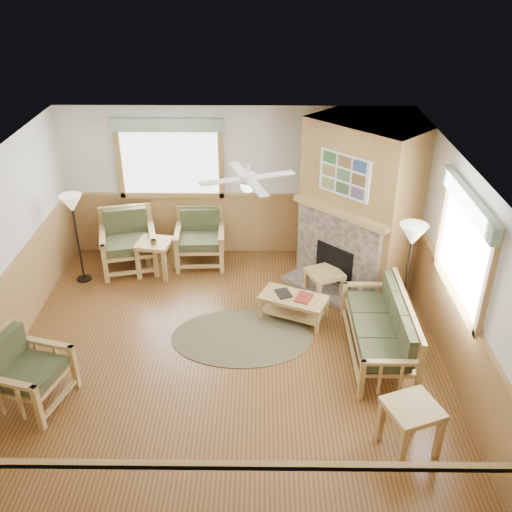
{
  "coord_description": "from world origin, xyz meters",
  "views": [
    {
      "loc": [
        0.48,
        -6.37,
        5.06
      ],
      "look_at": [
        0.4,
        0.7,
        1.15
      ],
      "focal_mm": 40.0,
      "sensor_mm": 36.0,
      "label": 1
    }
  ],
  "objects_px": {
    "sofa": "(378,328)",
    "armchair_back_left": "(128,242)",
    "coffee_table": "(293,308)",
    "end_table_chairs": "(156,258)",
    "floor_lamp_left": "(77,239)",
    "end_table_sofa": "(410,427)",
    "armchair_back_right": "(200,239)",
    "armchair_left": "(28,372)",
    "floor_lamp_right": "(407,278)",
    "footstool": "(324,283)"
  },
  "relations": [
    {
      "from": "end_table_sofa",
      "to": "footstool",
      "type": "height_order",
      "value": "end_table_sofa"
    },
    {
      "from": "floor_lamp_right",
      "to": "floor_lamp_left",
      "type": "bearing_deg",
      "value": 165.55
    },
    {
      "from": "armchair_back_right",
      "to": "coffee_table",
      "type": "distance_m",
      "value": 2.36
    },
    {
      "from": "armchair_back_left",
      "to": "floor_lamp_left",
      "type": "xyz_separation_m",
      "value": [
        -0.72,
        -0.41,
        0.27
      ]
    },
    {
      "from": "footstool",
      "to": "floor_lamp_right",
      "type": "height_order",
      "value": "floor_lamp_right"
    },
    {
      "from": "sofa",
      "to": "armchair_back_left",
      "type": "height_order",
      "value": "armchair_back_left"
    },
    {
      "from": "armchair_back_left",
      "to": "floor_lamp_right",
      "type": "xyz_separation_m",
      "value": [
        4.38,
        -1.73,
        0.34
      ]
    },
    {
      "from": "armchair_back_left",
      "to": "armchair_back_right",
      "type": "relative_size",
      "value": 1.09
    },
    {
      "from": "sofa",
      "to": "floor_lamp_right",
      "type": "distance_m",
      "value": 0.89
    },
    {
      "from": "sofa",
      "to": "armchair_back_left",
      "type": "xyz_separation_m",
      "value": [
        -3.91,
        2.36,
        0.08
      ]
    },
    {
      "from": "end_table_sofa",
      "to": "floor_lamp_left",
      "type": "bearing_deg",
      "value": 142.18
    },
    {
      "from": "coffee_table",
      "to": "floor_lamp_right",
      "type": "xyz_separation_m",
      "value": [
        1.59,
        -0.2,
        0.66
      ]
    },
    {
      "from": "armchair_back_right",
      "to": "floor_lamp_left",
      "type": "bearing_deg",
      "value": -164.83
    },
    {
      "from": "sofa",
      "to": "armchair_back_left",
      "type": "relative_size",
      "value": 1.83
    },
    {
      "from": "sofa",
      "to": "armchair_back_right",
      "type": "xyz_separation_m",
      "value": [
        -2.69,
        2.57,
        0.04
      ]
    },
    {
      "from": "end_table_sofa",
      "to": "coffee_table",
      "type": "bearing_deg",
      "value": 114.99
    },
    {
      "from": "coffee_table",
      "to": "floor_lamp_left",
      "type": "distance_m",
      "value": 3.73
    },
    {
      "from": "armchair_back_left",
      "to": "armchair_left",
      "type": "distance_m",
      "value": 3.39
    },
    {
      "from": "sofa",
      "to": "footstool",
      "type": "xyz_separation_m",
      "value": [
        -0.59,
        1.5,
        -0.21
      ]
    },
    {
      "from": "end_table_chairs",
      "to": "floor_lamp_left",
      "type": "height_order",
      "value": "floor_lamp_left"
    },
    {
      "from": "sofa",
      "to": "end_table_chairs",
      "type": "height_order",
      "value": "sofa"
    },
    {
      "from": "armchair_back_right",
      "to": "floor_lamp_right",
      "type": "relative_size",
      "value": 0.55
    },
    {
      "from": "coffee_table",
      "to": "floor_lamp_left",
      "type": "bearing_deg",
      "value": -174.16
    },
    {
      "from": "armchair_back_right",
      "to": "floor_lamp_left",
      "type": "height_order",
      "value": "floor_lamp_left"
    },
    {
      "from": "end_table_chairs",
      "to": "footstool",
      "type": "bearing_deg",
      "value": -13.17
    },
    {
      "from": "sofa",
      "to": "coffee_table",
      "type": "xyz_separation_m",
      "value": [
        -1.12,
        0.83,
        -0.23
      ]
    },
    {
      "from": "armchair_back_left",
      "to": "coffee_table",
      "type": "height_order",
      "value": "armchair_back_left"
    },
    {
      "from": "armchair_back_right",
      "to": "end_table_sofa",
      "type": "bearing_deg",
      "value": -59.87
    },
    {
      "from": "floor_lamp_left",
      "to": "end_table_sofa",
      "type": "bearing_deg",
      "value": -37.82
    },
    {
      "from": "end_table_chairs",
      "to": "armchair_back_left",
      "type": "bearing_deg",
      "value": 158.0
    },
    {
      "from": "floor_lamp_left",
      "to": "floor_lamp_right",
      "type": "xyz_separation_m",
      "value": [
        5.1,
        -1.31,
        0.07
      ]
    },
    {
      "from": "footstool",
      "to": "floor_lamp_left",
      "type": "xyz_separation_m",
      "value": [
        -4.04,
        0.45,
        0.56
      ]
    },
    {
      "from": "floor_lamp_left",
      "to": "floor_lamp_right",
      "type": "height_order",
      "value": "floor_lamp_right"
    },
    {
      "from": "end_table_sofa",
      "to": "floor_lamp_left",
      "type": "relative_size",
      "value": 0.4
    },
    {
      "from": "end_table_chairs",
      "to": "end_table_sofa",
      "type": "relative_size",
      "value": 0.99
    },
    {
      "from": "armchair_back_left",
      "to": "floor_lamp_left",
      "type": "relative_size",
      "value": 0.65
    },
    {
      "from": "armchair_back_right",
      "to": "end_table_chairs",
      "type": "relative_size",
      "value": 1.51
    },
    {
      "from": "armchair_back_right",
      "to": "end_table_chairs",
      "type": "bearing_deg",
      "value": -153.34
    },
    {
      "from": "armchair_back_right",
      "to": "floor_lamp_right",
      "type": "distance_m",
      "value": 3.73
    },
    {
      "from": "end_table_chairs",
      "to": "footstool",
      "type": "height_order",
      "value": "end_table_chairs"
    },
    {
      "from": "coffee_table",
      "to": "end_table_chairs",
      "type": "xyz_separation_m",
      "value": [
        -2.3,
        1.33,
        0.11
      ]
    },
    {
      "from": "floor_lamp_right",
      "to": "armchair_back_left",
      "type": "bearing_deg",
      "value": 158.46
    },
    {
      "from": "end_table_chairs",
      "to": "floor_lamp_right",
      "type": "xyz_separation_m",
      "value": [
        3.89,
        -1.53,
        0.54
      ]
    },
    {
      "from": "sofa",
      "to": "floor_lamp_right",
      "type": "bearing_deg",
      "value": 143.66
    },
    {
      "from": "sofa",
      "to": "armchair_back_left",
      "type": "bearing_deg",
      "value": -120.92
    },
    {
      "from": "coffee_table",
      "to": "end_table_sofa",
      "type": "relative_size",
      "value": 1.57
    },
    {
      "from": "armchair_back_left",
      "to": "floor_lamp_left",
      "type": "height_order",
      "value": "floor_lamp_left"
    },
    {
      "from": "armchair_back_right",
      "to": "sofa",
      "type": "bearing_deg",
      "value": -46.36
    },
    {
      "from": "floor_lamp_right",
      "to": "sofa",
      "type": "bearing_deg",
      "value": -126.52
    },
    {
      "from": "armchair_left",
      "to": "sofa",
      "type": "bearing_deg",
      "value": -62.02
    }
  ]
}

